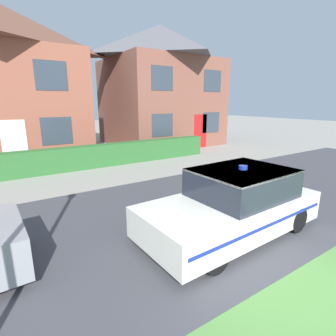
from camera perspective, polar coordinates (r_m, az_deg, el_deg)
The scene contains 5 objects.
ground_plane at distance 4.83m, azimuth 30.21°, elevation -24.38°, with size 80.00×80.00×0.00m, color gray.
road_strip at distance 6.93m, azimuth 1.35°, elevation -10.15°, with size 28.00×6.14×0.01m, color #424247.
garden_hedge at distance 12.34m, azimuth -13.43°, elevation 2.77°, with size 10.78×0.60×1.00m, color #2D662D.
police_car at distance 6.00m, azimuth 14.09°, elevation -7.54°, with size 4.19×1.98×1.50m.
house_right at distance 18.88m, azimuth -1.73°, elevation 17.55°, with size 7.08×6.77×7.77m.
Camera 1 is at (-3.60, -1.45, 2.86)m, focal length 28.00 mm.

